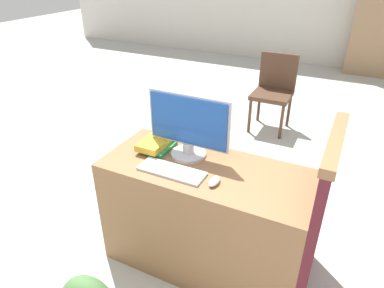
% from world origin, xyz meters
% --- Properties ---
extents(desk, '(1.28, 0.56, 0.77)m').
position_xyz_m(desk, '(0.00, 0.28, 0.39)').
color(desk, '#8C603D').
rests_on(desk, ground_plane).
extents(carrel_divider, '(0.07, 0.66, 1.11)m').
position_xyz_m(carrel_divider, '(0.66, 0.33, 0.57)').
color(carrel_divider, '#5B1E28').
rests_on(carrel_divider, ground_plane).
extents(monitor, '(0.53, 0.22, 0.40)m').
position_xyz_m(monitor, '(-0.16, 0.37, 0.97)').
color(monitor, '#B7B7BC').
rests_on(monitor, desk).
extents(keyboard, '(0.40, 0.14, 0.02)m').
position_xyz_m(keyboard, '(-0.16, 0.15, 0.78)').
color(keyboard, silver).
rests_on(keyboard, desk).
extents(mouse, '(0.05, 0.11, 0.03)m').
position_xyz_m(mouse, '(0.11, 0.15, 0.79)').
color(mouse, silver).
rests_on(mouse, desk).
extents(book_stack, '(0.18, 0.26, 0.07)m').
position_xyz_m(book_stack, '(-0.39, 0.35, 0.81)').
color(book_stack, '#2D7F42').
rests_on(book_stack, desk).
extents(far_chair, '(0.44, 0.44, 0.89)m').
position_xyz_m(far_chair, '(-0.17, 2.61, 0.51)').
color(far_chair, '#4C3323').
rests_on(far_chair, ground_plane).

